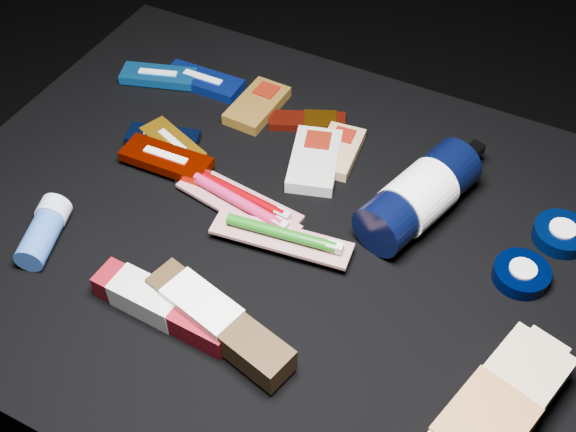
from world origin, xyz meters
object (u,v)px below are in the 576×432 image
at_px(bodywash_bottle, 492,417).
at_px(toothpaste_carton_red, 158,304).
at_px(lotion_bottle, 419,196).
at_px(deodorant_stick, 44,231).

relative_size(bodywash_bottle, toothpaste_carton_red, 1.23).
xyz_separation_m(lotion_bottle, toothpaste_carton_red, (-0.23, -0.30, -0.02)).
bearing_deg(deodorant_stick, toothpaste_carton_red, -25.50).
bearing_deg(toothpaste_carton_red, bodywash_bottle, 7.92).
height_order(bodywash_bottle, deodorant_stick, bodywash_bottle).
bearing_deg(lotion_bottle, deodorant_stick, -130.78).
relative_size(deodorant_stick, toothpaste_carton_red, 0.57).
distance_m(lotion_bottle, deodorant_stick, 0.51).
bearing_deg(toothpaste_carton_red, lotion_bottle, 55.48).
xyz_separation_m(lotion_bottle, bodywash_bottle, (0.18, -0.27, -0.02)).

